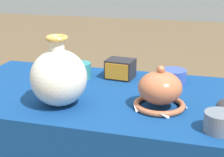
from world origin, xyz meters
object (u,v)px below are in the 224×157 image
vase_dome_bell (160,91)px  pot_squat_teal (79,70)px  vase_tall_bulbous (59,77)px  pot_squat_slate (220,122)px  pot_squat_cobalt (173,76)px  mosaic_tile_box (120,69)px

vase_dome_bell → pot_squat_teal: bearing=148.6°
vase_tall_bulbous → pot_squat_slate: vase_tall_bulbous is taller
vase_dome_bell → vase_tall_bulbous: bearing=-168.8°
vase_tall_bulbous → pot_squat_cobalt: 0.55m
pot_squat_slate → pot_squat_teal: pot_squat_teal is taller
mosaic_tile_box → pot_squat_teal: 0.19m
pot_squat_cobalt → mosaic_tile_box: bearing=-178.3°
vase_dome_bell → pot_squat_slate: bearing=-33.3°
pot_squat_teal → vase_tall_bulbous: bearing=-82.1°
vase_tall_bulbous → pot_squat_cobalt: (0.38, 0.38, -0.08)m
pot_squat_slate → pot_squat_teal: bearing=148.0°
pot_squat_slate → vase_tall_bulbous: bearing=173.4°
pot_squat_cobalt → pot_squat_slate: size_ratio=1.13×
pot_squat_teal → pot_squat_slate: bearing=-32.0°
mosaic_tile_box → pot_squat_cobalt: bearing=7.4°
pot_squat_cobalt → pot_squat_slate: (0.20, -0.45, 0.00)m
vase_tall_bulbous → vase_dome_bell: 0.38m
vase_dome_bell → pot_squat_slate: 0.26m
vase_dome_bell → pot_squat_slate: (0.21, -0.14, -0.03)m
vase_dome_bell → pot_squat_teal: size_ratio=1.88×
vase_tall_bulbous → pot_squat_teal: bearing=97.9°
vase_dome_bell → pot_squat_cobalt: size_ratio=1.76×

